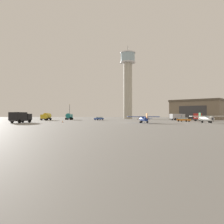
{
  "coord_description": "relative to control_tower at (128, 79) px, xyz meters",
  "views": [
    {
      "loc": [
        -1.95,
        -65.42,
        2.1
      ],
      "look_at": [
        -4.42,
        23.92,
        3.37
      ],
      "focal_mm": 36.39,
      "sensor_mm": 36.0,
      "label": 1
    }
  ],
  "objects": [
    {
      "name": "light_post_centre",
      "position": [
        -30.76,
        -13.9,
        -17.95
      ],
      "size": [
        0.44,
        0.44,
        7.94
      ],
      "color": "#38383D",
      "rests_on": "ground_plane"
    },
    {
      "name": "truck_flatbed_red",
      "position": [
        23.77,
        -48.26,
        -21.41
      ],
      "size": [
        6.64,
        5.49,
        2.74
      ],
      "rotation": [
        0.0,
        0.0,
        3.74
      ],
      "color": "#38383D",
      "rests_on": "ground_plane"
    },
    {
      "name": "truck_box_silver",
      "position": [
        18.82,
        -36.18,
        -21.17
      ],
      "size": [
        6.41,
        4.42,
        2.66
      ],
      "rotation": [
        0.0,
        0.0,
        0.35
      ],
      "color": "#38383D",
      "rests_on": "ground_plane"
    },
    {
      "name": "airplane_white",
      "position": [
        18.64,
        -67.37,
        -21.41
      ],
      "size": [
        9.62,
        7.52,
        2.83
      ],
      "rotation": [
        0.0,
        0.0,
        4.9
      ],
      "color": "white",
      "rests_on": "ground_plane"
    },
    {
      "name": "truck_fuel_tanker_yellow",
      "position": [
        -35.66,
        -36.43,
        -21.07
      ],
      "size": [
        3.68,
        6.05,
        3.04
      ],
      "rotation": [
        0.0,
        0.0,
        4.62
      ],
      "color": "#38383D",
      "rests_on": "ground_plane"
    },
    {
      "name": "ground_plane",
      "position": [
        -3.58,
        -65.13,
        -22.73
      ],
      "size": [
        400.0,
        400.0,
        0.0
      ],
      "primitive_type": "plane",
      "color": "gray"
    },
    {
      "name": "truck_box_black",
      "position": [
        -32.59,
        -68.66,
        -21.08
      ],
      "size": [
        4.34,
        7.16,
        2.92
      ],
      "rotation": [
        0.0,
        0.0,
        1.33
      ],
      "color": "#38383D",
      "rests_on": "ground_plane"
    },
    {
      "name": "airplane_blue",
      "position": [
        1.34,
        -69.33,
        -21.51
      ],
      "size": [
        8.84,
        6.92,
        2.6
      ],
      "rotation": [
        0.0,
        0.0,
        1.72
      ],
      "color": "#2847A8",
      "rests_on": "ground_plane"
    },
    {
      "name": "control_tower",
      "position": [
        0.0,
        0.0,
        0.0
      ],
      "size": [
        8.77,
        8.77,
        42.35
      ],
      "color": "#B2AD9E",
      "rests_on": "ground_plane"
    },
    {
      "name": "traffic_cone_near_left",
      "position": [
        -21.76,
        -64.85,
        -22.43
      ],
      "size": [
        0.36,
        0.36,
        0.6
      ],
      "color": "black",
      "rests_on": "ground_plane"
    },
    {
      "name": "hangar",
      "position": [
        35.12,
        -14.77,
        -17.81
      ],
      "size": [
        30.49,
        29.36,
        9.79
      ],
      "rotation": [
        0.0,
        0.0,
        -2.23
      ],
      "color": "#7A6B56",
      "rests_on": "ground_plane"
    },
    {
      "name": "car_blue",
      "position": [
        -13.78,
        -33.73,
        -21.99
      ],
      "size": [
        4.11,
        4.28,
        1.37
      ],
      "rotation": [
        0.0,
        0.0,
        3.97
      ],
      "color": "#2847A8",
      "rests_on": "ground_plane"
    },
    {
      "name": "truck_fuel_tanker_teal",
      "position": [
        -28.15,
        -26.95,
        -21.09
      ],
      "size": [
        3.16,
        5.63,
        2.94
      ],
      "rotation": [
        0.0,
        0.0,
        1.59
      ],
      "color": "#38383D",
      "rests_on": "ground_plane"
    },
    {
      "name": "car_orange",
      "position": [
        15.79,
        -56.02,
        -21.99
      ],
      "size": [
        4.18,
        4.31,
        1.37
      ],
      "rotation": [
        0.0,
        0.0,
        5.46
      ],
      "color": "orange",
      "rests_on": "ground_plane"
    }
  ]
}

